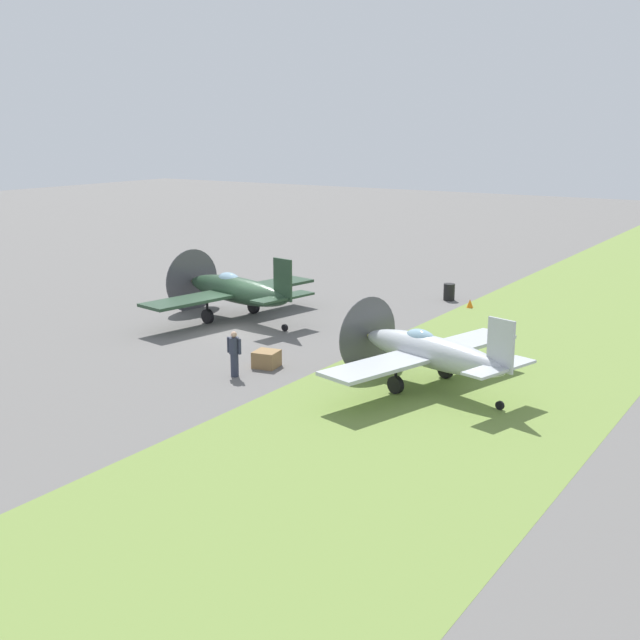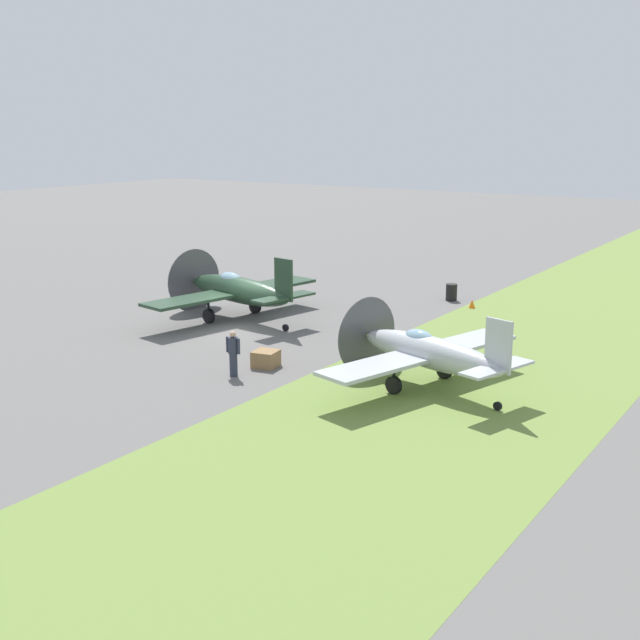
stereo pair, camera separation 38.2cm
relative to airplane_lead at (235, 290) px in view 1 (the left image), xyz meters
name	(u,v)px [view 1 (the left image)]	position (x,y,z in m)	size (l,w,h in m)	color
ground_plane	(232,330)	(-1.71, -1.16, -1.46)	(160.00, 160.00, 0.00)	#605E5B
grass_verge	(486,373)	(-1.71, -13.48, -1.45)	(120.00, 11.00, 0.01)	olive
airplane_lead	(235,290)	(0.00, 0.00, 0.00)	(9.85, 7.85, 3.48)	#233D28
airplane_wingman	(429,351)	(-4.54, -12.39, -0.11)	(9.03, 7.25, 3.21)	#B2B7BC
ground_crew_chief	(234,353)	(-7.24, -5.74, -0.55)	(0.38, 0.63, 1.73)	#2D3342
fuel_drum	(449,292)	(9.71, -6.83, -1.01)	(0.60, 0.60, 0.90)	black
supply_crate	(267,359)	(-5.61, -6.01, -1.14)	(0.90, 0.90, 0.64)	olive
runway_marker_cone	(470,303)	(8.60, -8.50, -1.24)	(0.36, 0.36, 0.44)	orange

